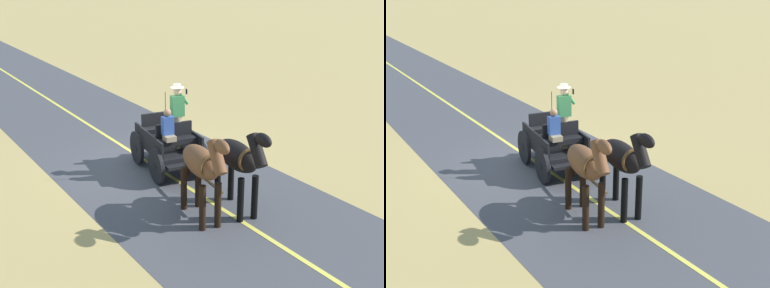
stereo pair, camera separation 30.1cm
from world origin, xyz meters
TOP-DOWN VIEW (x-y plane):
  - ground_plane at (0.00, 0.00)m, footprint 200.00×200.00m
  - road_surface at (0.00, 0.00)m, footprint 5.47×160.00m
  - road_centre_stripe at (0.00, 0.00)m, footprint 0.12×160.00m
  - horse_drawn_carriage at (-0.23, 0.72)m, footprint 1.76×4.51m
  - horse_near_side at (-0.22, 3.78)m, footprint 0.79×2.15m
  - horse_off_side at (0.69, 3.64)m, footprint 0.85×2.15m

SIDE VIEW (x-z plane):
  - ground_plane at x=0.00m, z-range 0.00..0.00m
  - road_surface at x=0.00m, z-range 0.00..0.01m
  - road_centre_stripe at x=0.00m, z-range 0.01..0.01m
  - horse_drawn_carriage at x=-0.23m, z-range -0.43..2.07m
  - horse_near_side at x=-0.22m, z-range 0.22..2.43m
  - horse_off_side at x=0.69m, z-range 0.22..2.43m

